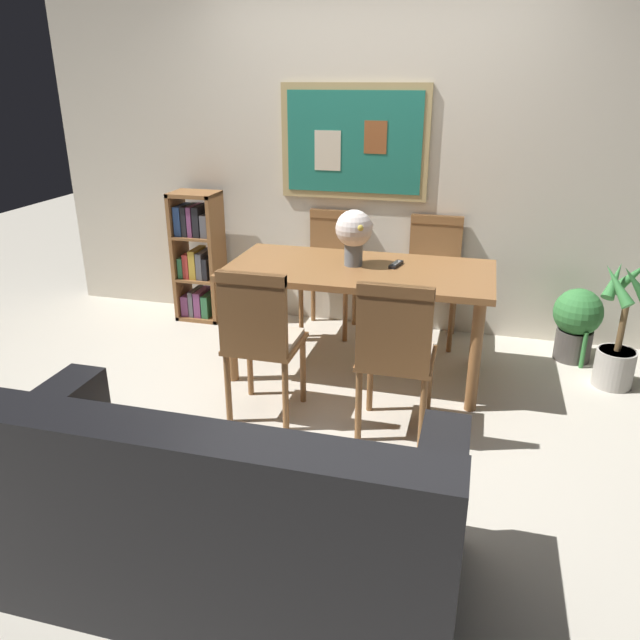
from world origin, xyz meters
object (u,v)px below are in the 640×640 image
object	(u,v)px
dining_chair_far_left	(331,261)
potted_ivy	(577,322)
tv_remote	(396,264)
dining_chair_near_right	(395,347)
potted_palm	(621,335)
flower_vase	(354,232)
leather_couch	(215,516)
dining_table	(359,282)
dining_chair_far_right	(433,269)
bookshelf	(198,258)
dining_chair_near_left	(260,333)

from	to	relation	value
dining_chair_far_left	potted_ivy	xyz separation A→B (m)	(1.78, -0.15, -0.25)
dining_chair_far_left	tv_remote	size ratio (longest dim) A/B	5.62
dining_chair_near_right	tv_remote	distance (m)	0.87
potted_palm	flower_vase	world-z (taller)	flower_vase
dining_chair_far_left	flower_vase	xyz separation A→B (m)	(0.31, -0.68, 0.41)
leather_couch	potted_ivy	xyz separation A→B (m)	(1.56, 2.53, -0.03)
dining_table	tv_remote	distance (m)	0.26
dining_table	dining_chair_far_right	size ratio (longest dim) A/B	1.84
dining_chair_near_right	potted_palm	xyz separation A→B (m)	(1.28, 0.96, -0.19)
potted_ivy	leather_couch	bearing A→B (deg)	-121.71
dining_chair_near_right	dining_chair_far_left	world-z (taller)	same
dining_chair_near_right	bookshelf	bearing A→B (deg)	142.04
dining_chair_near_right	dining_chair_near_left	world-z (taller)	same
leather_couch	potted_palm	xyz separation A→B (m)	(1.77, 2.17, 0.03)
dining_chair_near_left	potted_ivy	world-z (taller)	dining_chair_near_left
leather_couch	tv_remote	size ratio (longest dim) A/B	11.12
potted_ivy	potted_palm	size ratio (longest dim) A/B	0.62
dining_table	dining_chair_near_right	world-z (taller)	dining_chair_near_right
bookshelf	potted_palm	xyz separation A→B (m)	(3.06, -0.43, -0.15)
dining_chair_near_left	dining_chair_far_right	bearing A→B (deg)	61.15
leather_couch	flower_vase	world-z (taller)	flower_vase
dining_chair_near_right	leather_couch	xyz separation A→B (m)	(-0.49, -1.21, -0.22)
dining_chair_near_left	dining_chair_far_left	distance (m)	1.46
dining_chair_far_left	flower_vase	size ratio (longest dim) A/B	2.56
dining_chair_near_right	tv_remote	world-z (taller)	dining_chair_near_right
leather_couch	dining_table	bearing A→B (deg)	85.74
dining_chair_far_left	dining_chair_far_right	bearing A→B (deg)	0.46
bookshelf	tv_remote	xyz separation A→B (m)	(1.66, -0.56, 0.24)
dining_chair_near_right	tv_remote	xyz separation A→B (m)	(-0.13, 0.83, 0.20)
potted_palm	leather_couch	bearing A→B (deg)	-129.17
potted_palm	tv_remote	size ratio (longest dim) A/B	5.49
dining_chair_near_left	flower_vase	world-z (taller)	flower_vase
dining_chair_near_right	potted_ivy	world-z (taller)	dining_chair_near_right
tv_remote	dining_table	bearing A→B (deg)	-156.48
tv_remote	dining_chair_near_right	bearing A→B (deg)	-81.23
tv_remote	flower_vase	bearing A→B (deg)	-169.03
dining_chair_near_right	dining_chair_near_left	bearing A→B (deg)	179.84
dining_chair_near_right	bookshelf	size ratio (longest dim) A/B	0.89
bookshelf	tv_remote	distance (m)	1.77
dining_chair_near_left	leather_couch	distance (m)	1.26
dining_chair_near_right	flower_vase	world-z (taller)	flower_vase
dining_chair_far_right	dining_chair_far_left	bearing A→B (deg)	-179.54
dining_chair_near_left	dining_chair_far_right	xyz separation A→B (m)	(0.81, 1.47, 0.00)
dining_chair_near_right	potted_palm	size ratio (longest dim) A/B	1.02
potted_ivy	dining_chair_far_left	bearing A→B (deg)	175.24
dining_chair_far_right	potted_palm	size ratio (longest dim) A/B	1.02
dining_chair_near_right	dining_chair_far_right	distance (m)	1.47
dining_chair_far_right	dining_table	bearing A→B (deg)	-118.99
dining_chair_near_left	bookshelf	xyz separation A→B (m)	(-1.04, 1.39, -0.03)
leather_couch	potted_palm	size ratio (longest dim) A/B	2.02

